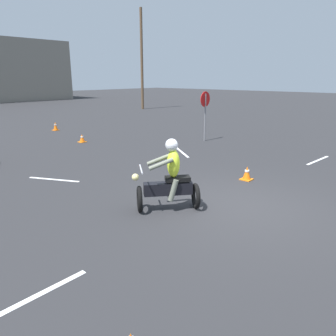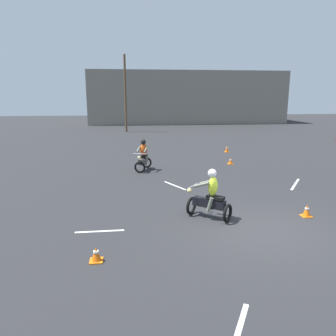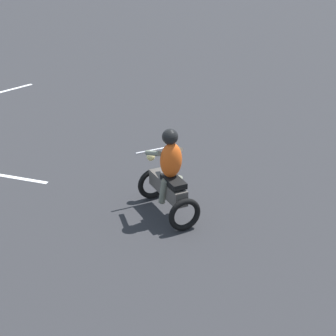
% 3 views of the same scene
% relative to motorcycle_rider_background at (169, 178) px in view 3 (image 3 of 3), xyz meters
% --- Properties ---
extents(motorcycle_rider_background, '(1.03, 1.55, 1.66)m').
position_rel_motorcycle_rider_background_xyz_m(motorcycle_rider_background, '(0.00, 0.00, 0.00)').
color(motorcycle_rider_background, black).
rests_on(motorcycle_rider_background, ground).
extents(lane_stripe_nw, '(0.84, 1.53, 0.01)m').
position_rel_motorcycle_rider_background_xyz_m(lane_stripe_nw, '(1.25, -3.29, -0.72)').
color(lane_stripe_nw, silver).
rests_on(lane_stripe_nw, ground).
extents(lane_stripe_w, '(1.44, 0.11, 0.01)m').
position_rel_motorcycle_rider_background_xyz_m(lane_stripe_w, '(-1.64, -8.03, -0.72)').
color(lane_stripe_w, silver).
rests_on(lane_stripe_w, ground).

